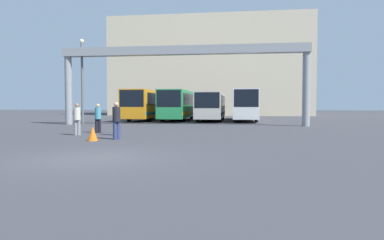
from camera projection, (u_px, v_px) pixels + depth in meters
ground_plane at (93, 158)px, 10.86m from camera, size 200.00×200.00×0.00m
building_backdrop at (211, 69)px, 58.50m from camera, size 32.40×12.00×15.81m
overhead_gantry at (182, 61)px, 28.11m from camera, size 20.46×0.80×6.53m
bus_slot_0 at (148, 103)px, 38.37m from camera, size 2.59×12.47×3.21m
bus_slot_1 at (178, 104)px, 36.78m from camera, size 2.53×10.19×3.18m
bus_slot_2 at (211, 105)px, 36.92m from camera, size 2.56×11.40×2.96m
bus_slot_3 at (245, 103)px, 36.65m from camera, size 2.43×11.81×3.21m
pedestrian_near_center at (116, 120)px, 16.74m from camera, size 0.38×0.38×1.84m
pedestrian_mid_right at (77, 118)px, 19.08m from camera, size 0.37×0.37×1.79m
pedestrian_far_center at (98, 117)px, 20.65m from camera, size 0.37×0.37×1.76m
pedestrian_near_left at (117, 119)px, 18.98m from camera, size 0.35×0.35×1.68m
traffic_cone at (93, 134)px, 16.15m from camera, size 0.47×0.47×0.69m
lamp_post at (82, 78)px, 29.39m from camera, size 0.36×0.36×7.34m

